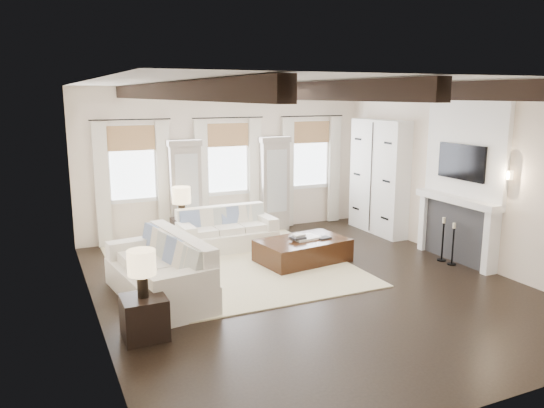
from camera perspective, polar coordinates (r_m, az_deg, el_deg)
name	(u,v)px	position (r m, az deg, el deg)	size (l,w,h in m)	color
ground	(307,285)	(8.73, 3.77, -8.68)	(7.50, 7.50, 0.00)	black
room_shell	(322,161)	(9.40, 5.35, 4.64)	(6.54, 7.54, 3.22)	white
area_rug	(231,265)	(9.68, -4.47, -6.56)	(4.01, 4.24, 0.02)	beige
sofa_back	(226,232)	(10.64, -5.02, -3.03)	(1.95, 0.92, 0.83)	white
sofa_left	(163,273)	(8.25, -11.64, -7.25)	(1.30, 2.34, 0.95)	white
ottoman	(303,251)	(9.83, 3.31, -5.02)	(1.60, 1.00, 0.42)	black
tray	(305,238)	(9.84, 3.59, -3.62)	(0.50, 0.38, 0.04)	white
book_lower	(298,238)	(9.67, 2.81, -3.64)	(0.26, 0.20, 0.04)	#262628
book_upper	(298,235)	(9.72, 2.85, -3.34)	(0.22, 0.17, 0.03)	beige
book_loose	(324,238)	(9.87, 5.60, -3.63)	(0.24, 0.18, 0.03)	#262628
side_table_front	(144,317)	(7.04, -13.57, -11.76)	(0.54, 0.54, 0.54)	black
lamp_front	(142,265)	(6.80, -13.85, -6.43)	(0.36, 0.36, 0.61)	black
side_table_back	(183,233)	(10.79, -9.59, -3.11)	(0.41, 0.41, 0.61)	black
lamp_back	(181,197)	(10.63, -9.73, 0.73)	(0.37, 0.37, 0.63)	black
candlestick_near	(453,247)	(10.15, 18.86, -4.44)	(0.16, 0.16, 0.78)	black
candlestick_far	(443,243)	(10.33, 17.87, -4.00)	(0.17, 0.17, 0.82)	black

